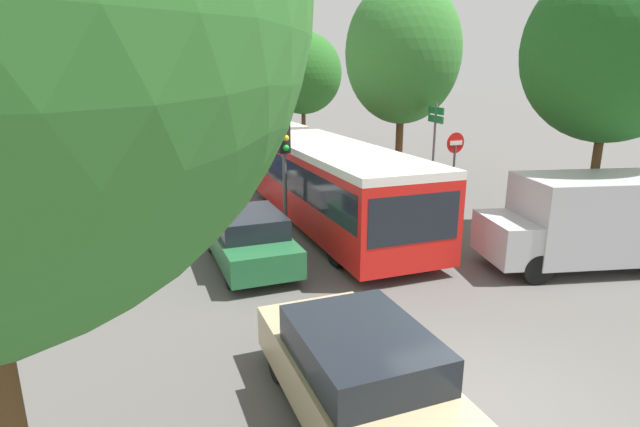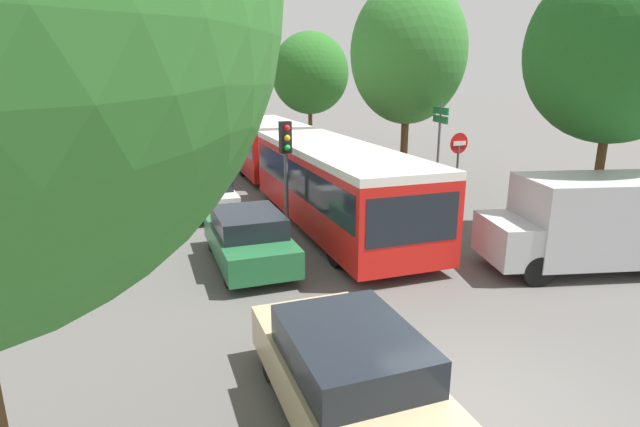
{
  "view_description": "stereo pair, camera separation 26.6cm",
  "coord_description": "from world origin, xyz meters",
  "px_view_note": "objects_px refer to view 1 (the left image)",
  "views": [
    {
      "loc": [
        -5.01,
        -4.64,
        4.67
      ],
      "look_at": [
        0.2,
        6.69,
        1.2
      ],
      "focal_mm": 28.0,
      "sensor_mm": 36.0,
      "label": 1
    },
    {
      "loc": [
        -4.76,
        -4.75,
        4.67
      ],
      "look_at": [
        0.2,
        6.69,
        1.2
      ],
      "focal_mm": 28.0,
      "sensor_mm": 36.0,
      "label": 2
    }
  ],
  "objects_px": {
    "queued_car_tan": "(359,374)",
    "traffic_light": "(284,153)",
    "articulated_bus": "(295,162)",
    "tree_right_near": "(609,55)",
    "queued_car_navy": "(174,163)",
    "tree_left_mid": "(25,69)",
    "tree_left_distant": "(70,83)",
    "tree_right_far": "(305,75)",
    "no_entry_sign": "(454,160)",
    "tree_right_mid": "(403,52)",
    "tree_left_far": "(35,54)",
    "city_bus_rear": "(132,117)",
    "queued_car_green": "(249,238)",
    "queued_car_white": "(203,193)",
    "queued_car_red": "(156,147)",
    "direction_sign_post": "(435,129)",
    "white_van": "(593,219)"
  },
  "relations": [
    {
      "from": "tree_left_distant",
      "to": "tree_right_far",
      "type": "xyz_separation_m",
      "value": [
        13.73,
        -1.15,
        0.44
      ]
    },
    {
      "from": "direction_sign_post",
      "to": "tree_right_far",
      "type": "bearing_deg",
      "value": -77.34
    },
    {
      "from": "white_van",
      "to": "queued_car_white",
      "type": "bearing_deg",
      "value": -32.64
    },
    {
      "from": "tree_left_mid",
      "to": "tree_right_mid",
      "type": "relative_size",
      "value": 0.79
    },
    {
      "from": "traffic_light",
      "to": "tree_left_distant",
      "type": "distance_m",
      "value": 19.42
    },
    {
      "from": "tree_right_near",
      "to": "articulated_bus",
      "type": "bearing_deg",
      "value": 125.33
    },
    {
      "from": "city_bus_rear",
      "to": "tree_left_distant",
      "type": "relative_size",
      "value": 1.88
    },
    {
      "from": "tree_right_near",
      "to": "tree_right_mid",
      "type": "height_order",
      "value": "tree_right_mid"
    },
    {
      "from": "queued_car_navy",
      "to": "direction_sign_post",
      "type": "height_order",
      "value": "direction_sign_post"
    },
    {
      "from": "traffic_light",
      "to": "tree_left_distant",
      "type": "xyz_separation_m",
      "value": [
        -5.74,
        18.48,
        1.72
      ]
    },
    {
      "from": "queued_car_navy",
      "to": "tree_left_mid",
      "type": "xyz_separation_m",
      "value": [
        -4.53,
        -10.18,
        4.01
      ]
    },
    {
      "from": "articulated_bus",
      "to": "white_van",
      "type": "xyz_separation_m",
      "value": [
        4.09,
        -9.47,
        -0.25
      ]
    },
    {
      "from": "city_bus_rear",
      "to": "tree_left_far",
      "type": "bearing_deg",
      "value": 168.83
    },
    {
      "from": "direction_sign_post",
      "to": "tree_left_far",
      "type": "xyz_separation_m",
      "value": [
        -14.19,
        4.7,
        2.85
      ]
    },
    {
      "from": "queued_car_navy",
      "to": "direction_sign_post",
      "type": "distance_m",
      "value": 11.78
    },
    {
      "from": "articulated_bus",
      "to": "tree_left_mid",
      "type": "relative_size",
      "value": 2.57
    },
    {
      "from": "queued_car_tan",
      "to": "tree_left_far",
      "type": "distance_m",
      "value": 17.29
    },
    {
      "from": "white_van",
      "to": "traffic_light",
      "type": "height_order",
      "value": "traffic_light"
    },
    {
      "from": "direction_sign_post",
      "to": "tree_right_near",
      "type": "distance_m",
      "value": 7.67
    },
    {
      "from": "no_entry_sign",
      "to": "tree_right_far",
      "type": "relative_size",
      "value": 0.38
    },
    {
      "from": "tree_left_far",
      "to": "queued_car_white",
      "type": "bearing_deg",
      "value": -40.7
    },
    {
      "from": "queued_car_red",
      "to": "no_entry_sign",
      "type": "distance_m",
      "value": 17.73
    },
    {
      "from": "tree_left_far",
      "to": "tree_left_distant",
      "type": "distance_m",
      "value": 10.74
    },
    {
      "from": "queued_car_navy",
      "to": "tree_left_mid",
      "type": "relative_size",
      "value": 0.66
    },
    {
      "from": "tree_right_far",
      "to": "tree_left_far",
      "type": "bearing_deg",
      "value": -146.76
    },
    {
      "from": "queued_car_white",
      "to": "tree_left_far",
      "type": "relative_size",
      "value": 0.5
    },
    {
      "from": "queued_car_white",
      "to": "tree_right_near",
      "type": "xyz_separation_m",
      "value": [
        9.3,
        -7.77,
        4.47
      ]
    },
    {
      "from": "queued_car_green",
      "to": "tree_right_far",
      "type": "distance_m",
      "value": 21.83
    },
    {
      "from": "tree_left_distant",
      "to": "tree_right_mid",
      "type": "xyz_separation_m",
      "value": [
        13.51,
        -12.7,
        1.4
      ]
    },
    {
      "from": "tree_left_far",
      "to": "no_entry_sign",
      "type": "bearing_deg",
      "value": -32.12
    },
    {
      "from": "queued_car_green",
      "to": "queued_car_red",
      "type": "relative_size",
      "value": 0.9
    },
    {
      "from": "queued_car_navy",
      "to": "tree_right_near",
      "type": "height_order",
      "value": "tree_right_near"
    },
    {
      "from": "articulated_bus",
      "to": "tree_right_far",
      "type": "bearing_deg",
      "value": 159.73
    },
    {
      "from": "tree_right_far",
      "to": "tree_left_mid",
      "type": "bearing_deg",
      "value": -129.1
    },
    {
      "from": "queued_car_white",
      "to": "queued_car_navy",
      "type": "relative_size",
      "value": 0.9
    },
    {
      "from": "city_bus_rear",
      "to": "traffic_light",
      "type": "xyz_separation_m",
      "value": [
        1.84,
        -29.41,
        1.06
      ]
    },
    {
      "from": "articulated_bus",
      "to": "tree_right_near",
      "type": "xyz_separation_m",
      "value": [
        5.7,
        -8.04,
        3.68
      ]
    },
    {
      "from": "articulated_bus",
      "to": "queued_car_green",
      "type": "height_order",
      "value": "articulated_bus"
    },
    {
      "from": "direction_sign_post",
      "to": "tree_right_far",
      "type": "relative_size",
      "value": 0.49
    },
    {
      "from": "queued_car_green",
      "to": "queued_car_white",
      "type": "bearing_deg",
      "value": 3.32
    },
    {
      "from": "tree_left_mid",
      "to": "tree_right_near",
      "type": "distance_m",
      "value": 14.38
    },
    {
      "from": "queued_car_navy",
      "to": "no_entry_sign",
      "type": "relative_size",
      "value": 1.61
    },
    {
      "from": "tree_left_far",
      "to": "queued_car_red",
      "type": "bearing_deg",
      "value": 59.12
    },
    {
      "from": "queued_car_tan",
      "to": "traffic_light",
      "type": "distance_m",
      "value": 8.65
    },
    {
      "from": "queued_car_navy",
      "to": "tree_left_mid",
      "type": "distance_m",
      "value": 11.85
    },
    {
      "from": "queued_car_white",
      "to": "queued_car_red",
      "type": "height_order",
      "value": "queued_car_red"
    },
    {
      "from": "no_entry_sign",
      "to": "tree_right_mid",
      "type": "relative_size",
      "value": 0.32
    },
    {
      "from": "city_bus_rear",
      "to": "tree_right_near",
      "type": "relative_size",
      "value": 1.51
    },
    {
      "from": "white_van",
      "to": "traffic_light",
      "type": "bearing_deg",
      "value": -25.06
    },
    {
      "from": "queued_car_red",
      "to": "tree_left_mid",
      "type": "height_order",
      "value": "tree_left_mid"
    }
  ]
}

